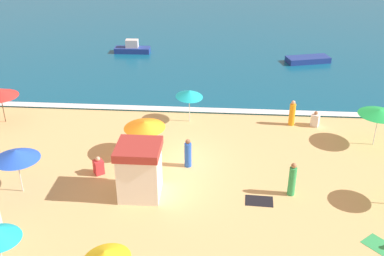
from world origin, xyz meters
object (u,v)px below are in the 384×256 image
object	(u,v)px
beachgoer_7	(188,154)
beach_umbrella_7	(0,92)
beachgoer_5	(292,114)
beach_umbrella_9	(379,112)
lifeguard_cabana	(140,170)
small_boat_1	(308,60)
beach_umbrella_1	(105,256)
beach_umbrella_3	(16,155)
beachgoer_3	(315,120)
beachgoer_0	(292,180)
beachgoer_8	(99,166)
beach_umbrella_2	(144,125)
small_boat_0	(132,48)
beach_umbrella_4	(189,94)

from	to	relation	value
beachgoer_7	beach_umbrella_7	bearing A→B (deg)	159.62
beachgoer_5	beach_umbrella_9	bearing A→B (deg)	-26.76
lifeguard_cabana	beachgoer_5	size ratio (longest dim) A/B	1.62
beachgoer_5	beachgoer_7	bearing A→B (deg)	-138.35
small_boat_1	beachgoer_5	bearing A→B (deg)	-103.13
beach_umbrella_1	beachgoer_5	xyz separation A→B (m)	(8.00, 13.91, -0.94)
beach_umbrella_3	beachgoer_3	world-z (taller)	beach_umbrella_3
beachgoer_0	beachgoer_8	bearing A→B (deg)	173.31
lifeguard_cabana	beach_umbrella_1	bearing A→B (deg)	-90.80
beach_umbrella_9	beach_umbrella_3	bearing A→B (deg)	-161.70
beachgoer_8	small_boat_1	world-z (taller)	beachgoer_8
beach_umbrella_2	beachgoer_3	xyz separation A→B (m)	(9.68, 4.28, -1.43)
beachgoer_5	beachgoer_8	distance (m)	12.10
beachgoer_5	small_boat_0	world-z (taller)	beachgoer_5
beach_umbrella_7	beachgoer_7	size ratio (longest dim) A/B	1.92
beach_umbrella_7	beachgoer_7	world-z (taller)	beach_umbrella_7
beach_umbrella_1	small_boat_1	bearing A→B (deg)	67.28
beach_umbrella_2	small_boat_1	world-z (taller)	beach_umbrella_2
beach_umbrella_9	lifeguard_cabana	bearing A→B (deg)	-154.99
beach_umbrella_2	beachgoer_0	xyz separation A→B (m)	(7.38, -3.10, -1.04)
beach_umbrella_2	beachgoer_7	distance (m)	2.77
beach_umbrella_7	beach_umbrella_4	bearing A→B (deg)	4.64
beach_umbrella_7	beach_umbrella_3	bearing A→B (deg)	-60.37
beach_umbrella_7	beachgoer_0	world-z (taller)	beach_umbrella_7
beach_umbrella_1	beach_umbrella_9	size ratio (longest dim) A/B	0.77
beachgoer_7	beachgoer_8	bearing A→B (deg)	-166.62
beachgoer_3	beachgoer_8	size ratio (longest dim) A/B	0.99
lifeguard_cabana	beachgoer_7	bearing A→B (deg)	52.65
beach_umbrella_7	beachgoer_3	world-z (taller)	beach_umbrella_7
beachgoer_0	beachgoer_7	distance (m)	5.46
beachgoer_0	beachgoer_5	bearing A→B (deg)	83.18
beach_umbrella_4	beachgoer_0	size ratio (longest dim) A/B	1.38
beach_umbrella_7	beachgoer_5	size ratio (longest dim) A/B	1.88
beach_umbrella_3	beach_umbrella_9	bearing A→B (deg)	18.30
beach_umbrella_2	beachgoer_8	distance (m)	3.20
beach_umbrella_9	beachgoer_5	bearing A→B (deg)	153.24
beachgoer_8	small_boat_1	xyz separation A→B (m)	(13.06, 18.03, -0.08)
beachgoer_8	lifeguard_cabana	bearing A→B (deg)	-33.29
beach_umbrella_1	small_boat_0	bearing A→B (deg)	99.15
beachgoer_8	small_boat_1	distance (m)	22.26
small_boat_1	beachgoer_8	bearing A→B (deg)	-125.92
beachgoer_7	small_boat_0	bearing A→B (deg)	109.26
beach_umbrella_4	beach_umbrella_7	distance (m)	11.42
small_boat_0	beachgoer_8	bearing A→B (deg)	-84.02
beach_umbrella_1	beachgoer_3	world-z (taller)	beach_umbrella_1
beach_umbrella_2	beach_umbrella_9	world-z (taller)	beach_umbrella_9
beach_umbrella_7	beachgoer_8	world-z (taller)	beach_umbrella_7
beach_umbrella_4	small_boat_0	xyz separation A→B (m)	(-6.12, 13.23, -1.38)
beach_umbrella_2	beachgoer_0	bearing A→B (deg)	-22.79
beach_umbrella_1	beach_umbrella_4	bearing A→B (deg)	82.86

